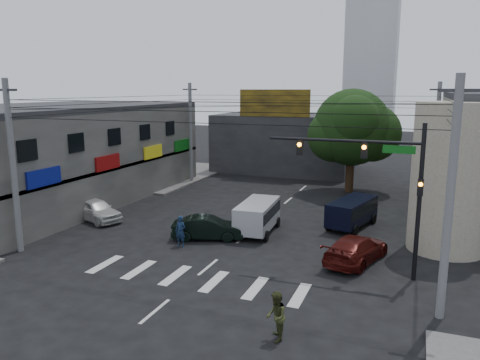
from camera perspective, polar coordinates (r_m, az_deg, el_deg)
The scene contains 20 objects.
ground at distance 26.10m, azimuth -1.12°, elevation -8.31°, with size 160.00×160.00×0.00m, color black.
sidewalk_far_left at distance 49.83m, azimuth -12.59°, elevation 0.87°, with size 16.00×16.00×0.15m, color #514F4C.
building_left at distance 40.01m, azimuth -22.29°, elevation 2.83°, with size 14.00×24.00×7.00m, color #44423F.
corner_column at distance 27.26m, azimuth 24.26°, elevation 0.24°, with size 4.00×4.00×8.00m, color gray.
building_far at distance 50.89m, azimuth 5.74°, elevation 4.62°, with size 14.00×10.00×6.00m, color #232326.
billboard at distance 45.89m, azimuth 4.21°, elevation 9.33°, with size 7.00×0.30×2.60m, color olive.
tower_distant at distance 94.22m, azimuth 15.99°, elevation 18.79°, with size 9.00×9.00×44.00m, color silver.
street_tree at distance 40.28m, azimuth 13.46°, elevation 6.22°, with size 6.40×6.40×8.70m.
traffic_gantry at distance 22.18m, azimuth 16.89°, elevation 0.65°, with size 7.10×0.35×7.20m.
utility_pole_near_left at distance 27.26m, azimuth -25.94°, elevation 1.38°, with size 0.32×0.32×9.20m, color #59595B.
utility_pole_near_right at distance 18.78m, azimuth 24.18°, elevation -2.39°, with size 0.32×0.32×9.20m, color #59595B.
utility_pole_far_left at distance 43.74m, azimuth -6.03°, elevation 5.68°, with size 0.32×0.32×9.20m, color #59595B.
utility_pole_far_right at distance 39.03m, azimuth 22.72°, elevation 4.24°, with size 0.32×0.32×9.20m, color #59595B.
dark_sedan at distance 27.49m, azimuth -3.94°, elevation -5.83°, with size 4.39×2.75×1.36m, color black.
white_compact at distance 32.64m, azimuth -17.17°, elevation -3.49°, with size 4.65×3.17×1.47m, color silver.
maroon_sedan at distance 24.62m, azimuth 13.98°, elevation -8.15°, with size 3.20×5.12×1.38m, color #3F0B09.
silver_minivan at distance 28.58m, azimuth 2.14°, elevation -4.60°, with size 2.11×4.51×1.89m, color #B4B5BD, non-canonical shape.
navy_van at distance 30.48m, azimuth 13.49°, elevation -4.00°, with size 2.80×4.78×1.80m, color black, non-canonical shape.
traffic_officer at distance 26.36m, azimuth -7.27°, elevation -6.21°, with size 0.67×0.47×1.74m, color #122340.
pedestrian_olive at distance 16.94m, azimuth 4.41°, elevation -16.26°, with size 0.91×1.03×1.77m, color #32381A.
Camera 1 is at (9.29, -22.80, 8.65)m, focal length 35.00 mm.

